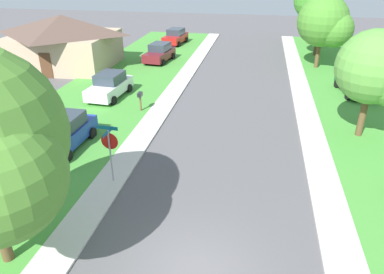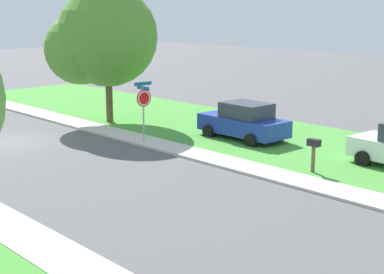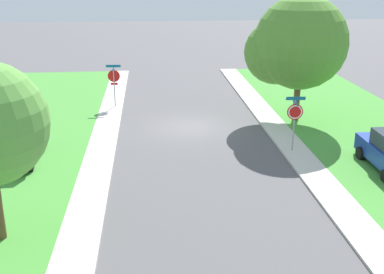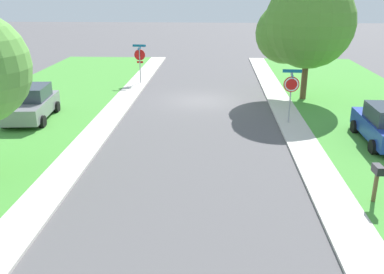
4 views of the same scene
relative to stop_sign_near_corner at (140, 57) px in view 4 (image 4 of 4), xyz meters
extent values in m
plane|color=#565456|center=(-4.47, 4.48, -1.88)|extent=(120.00, 120.00, 0.00)
cube|color=beige|center=(0.23, 16.48, -1.83)|extent=(1.40, 56.00, 0.10)
cube|color=beige|center=(-9.17, 16.48, -1.83)|extent=(1.40, 56.00, 0.10)
cylinder|color=#9E9EA3|center=(0.00, 0.03, -0.58)|extent=(0.07, 0.07, 2.60)
cylinder|color=red|center=(0.00, -0.02, 0.17)|extent=(0.76, 0.06, 0.76)
cylinder|color=white|center=(0.00, -0.04, 0.17)|extent=(0.67, 0.03, 0.67)
cylinder|color=red|center=(0.00, -0.04, 0.17)|extent=(0.55, 0.03, 0.55)
cube|color=#0F5B84|center=(0.00, 0.03, 0.81)|extent=(0.92, 0.06, 0.16)
cube|color=#0F5B84|center=(0.00, 0.03, 0.62)|extent=(0.06, 0.92, 0.16)
cube|color=red|center=(0.00, -0.02, -0.33)|extent=(0.44, 0.04, 0.14)
cylinder|color=#9E9EA3|center=(-8.99, 8.90, -0.58)|extent=(0.07, 0.07, 2.60)
cylinder|color=red|center=(-8.98, 8.95, 0.17)|extent=(0.76, 0.07, 0.76)
cylinder|color=white|center=(-8.98, 8.96, 0.17)|extent=(0.67, 0.04, 0.67)
cylinder|color=red|center=(-8.98, 8.97, 0.17)|extent=(0.55, 0.03, 0.55)
cube|color=#0F5B84|center=(-8.99, 8.90, 0.81)|extent=(0.92, 0.06, 0.16)
cube|color=#0F5B84|center=(-8.99, 8.90, 0.62)|extent=(0.06, 0.92, 0.16)
cylinder|color=black|center=(-11.85, 10.15, -1.56)|extent=(0.25, 0.64, 0.64)
cylinder|color=black|center=(-11.79, 12.82, -1.56)|extent=(0.25, 0.64, 0.64)
cube|color=gray|center=(4.09, 8.96, -1.18)|extent=(2.22, 4.46, 0.76)
cube|color=#2D3842|center=(4.11, 8.76, -0.46)|extent=(1.80, 2.25, 0.68)
cylinder|color=black|center=(3.06, 10.19, -1.56)|extent=(0.30, 0.66, 0.64)
cylinder|color=black|center=(4.85, 10.37, -1.56)|extent=(0.30, 0.66, 0.64)
cylinder|color=black|center=(3.32, 7.54, -1.56)|extent=(0.30, 0.66, 0.64)
cylinder|color=black|center=(5.12, 7.72, -1.56)|extent=(0.30, 0.66, 0.64)
cylinder|color=brown|center=(-10.64, 3.91, -0.51)|extent=(0.36, 0.36, 2.73)
sphere|color=#528A31|center=(-10.64, 3.91, 2.67)|extent=(5.20, 5.20, 5.20)
sphere|color=#528A31|center=(-9.47, 3.13, 2.02)|extent=(3.64, 3.64, 3.64)
cube|color=brown|center=(-10.37, 17.05, -1.35)|extent=(0.10, 0.10, 1.05)
cube|color=black|center=(-10.37, 17.05, -0.70)|extent=(0.26, 0.49, 0.26)
camera|label=1|loc=(-3.07, -3.54, 7.05)|focal=33.35mm
camera|label=2|loc=(6.77, 28.94, 4.00)|focal=54.16mm
camera|label=3|loc=(-2.20, 30.15, 6.46)|focal=45.10mm
camera|label=4|loc=(-5.29, 29.30, 4.61)|focal=39.50mm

